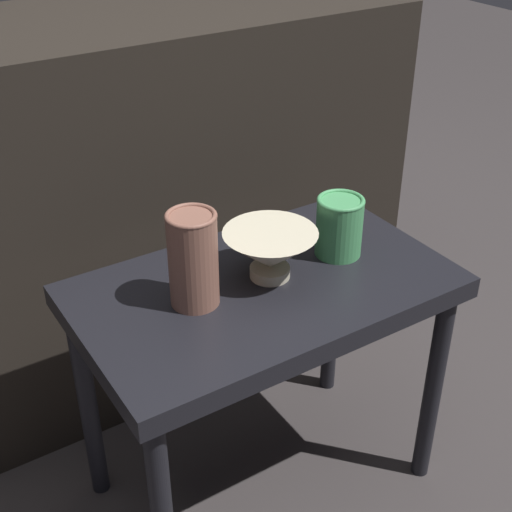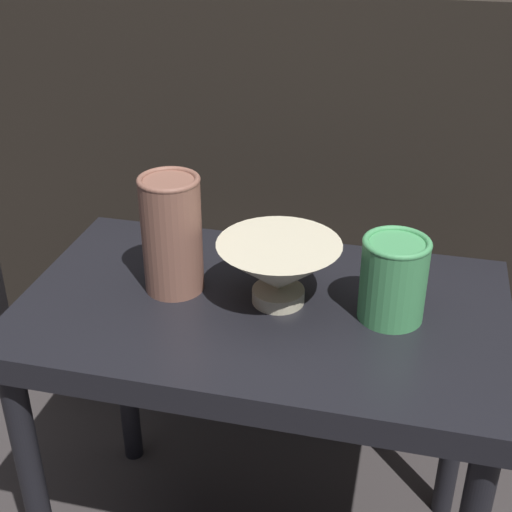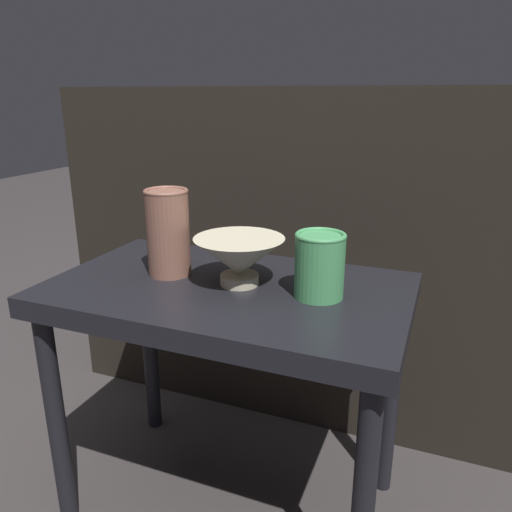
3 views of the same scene
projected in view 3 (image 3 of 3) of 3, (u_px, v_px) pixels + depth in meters
The scene contains 6 objects.
ground_plane at pixel (232, 499), 1.10m from camera, with size 8.00×8.00×0.00m, color #383333.
table at pixel (228, 317), 0.96m from camera, with size 0.67×0.40×0.51m.
couch_backdrop at pixel (309, 243), 1.46m from camera, with size 1.26×0.50×0.87m.
bowl at pixel (239, 258), 0.92m from camera, with size 0.17×0.17×0.09m.
vase_textured_left at pixel (168, 231), 0.97m from camera, with size 0.09×0.09×0.17m.
vase_colorful_right at pixel (320, 264), 0.87m from camera, with size 0.09×0.09×0.12m.
Camera 3 is at (0.37, -0.79, 0.85)m, focal length 35.00 mm.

